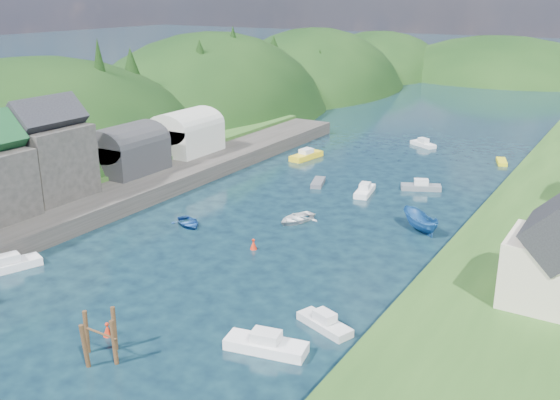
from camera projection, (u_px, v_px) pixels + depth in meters
The scene contains 12 objects.
ground at pixel (366, 183), 82.56m from camera, with size 600.00×600.00×0.00m, color black.
hillside_left at pixel (211, 157), 127.47m from camera, with size 44.00×245.56×52.00m.
far_hills at pixel (536, 115), 185.97m from camera, with size 103.00×68.00×44.00m.
hill_trees at pixel (412, 84), 91.54m from camera, with size 91.00×152.36×12.80m.
quay_left at pixel (60, 210), 69.69m from camera, with size 12.00×110.00×2.00m, color #2D2B28.
terrace_left_grass at pixel (19, 197), 73.04m from camera, with size 12.00×110.00×2.50m, color #234719.
boat_sheds at pixel (158, 138), 84.72m from camera, with size 7.00×21.00×7.50m.
terrace_right at pixel (558, 235), 61.80m from camera, with size 16.00×120.00×2.40m, color #234719.
piling_cluster_far at pixel (100, 340), 42.90m from camera, with size 3.21×2.99×3.86m.
channel_buoy_near at pixel (107, 330), 45.93m from camera, with size 0.70×0.70×1.10m.
channel_buoy_far at pixel (253, 245), 61.38m from camera, with size 0.70×0.70×1.10m.
moored_boats at pixel (231, 244), 61.20m from camera, with size 33.80×94.58×2.15m.
Camera 1 is at (31.13, -23.45, 24.20)m, focal length 40.00 mm.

